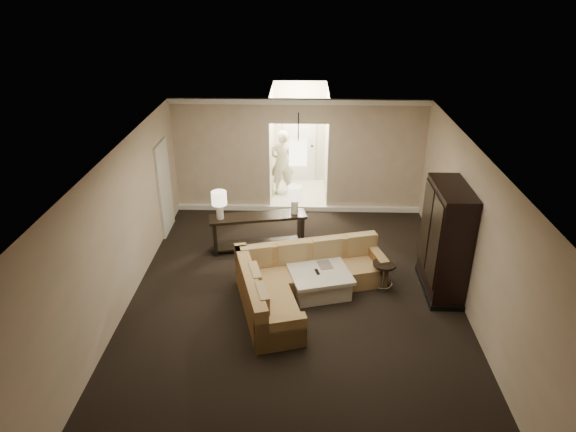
{
  "coord_description": "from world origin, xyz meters",
  "views": [
    {
      "loc": [
        0.11,
        -7.66,
        5.47
      ],
      "look_at": [
        -0.17,
        1.2,
        1.17
      ],
      "focal_mm": 32.0,
      "sensor_mm": 36.0,
      "label": 1
    }
  ],
  "objects_px": {
    "coffee_table": "(319,280)",
    "person": "(282,159)",
    "drink_table": "(384,270)",
    "console_table": "(258,229)",
    "sectional_sofa": "(299,281)",
    "armoire": "(445,242)"
  },
  "relations": [
    {
      "from": "coffee_table",
      "to": "armoire",
      "type": "xyz_separation_m",
      "value": [
        2.26,
        0.12,
        0.77
      ]
    },
    {
      "from": "console_table",
      "to": "drink_table",
      "type": "distance_m",
      "value": 2.87
    },
    {
      "from": "coffee_table",
      "to": "drink_table",
      "type": "relative_size",
      "value": 2.45
    },
    {
      "from": "armoire",
      "to": "person",
      "type": "distance_m",
      "value": 5.47
    },
    {
      "from": "coffee_table",
      "to": "person",
      "type": "bearing_deg",
      "value": 100.86
    },
    {
      "from": "sectional_sofa",
      "to": "coffee_table",
      "type": "bearing_deg",
      "value": 14.59
    },
    {
      "from": "coffee_table",
      "to": "console_table",
      "type": "bearing_deg",
      "value": 128.86
    },
    {
      "from": "drink_table",
      "to": "armoire",
      "type": "bearing_deg",
      "value": 0.72
    },
    {
      "from": "sectional_sofa",
      "to": "person",
      "type": "bearing_deg",
      "value": 80.86
    },
    {
      "from": "sectional_sofa",
      "to": "coffee_table",
      "type": "distance_m",
      "value": 0.44
    },
    {
      "from": "sectional_sofa",
      "to": "person",
      "type": "distance_m",
      "value": 4.88
    },
    {
      "from": "coffee_table",
      "to": "drink_table",
      "type": "height_order",
      "value": "drink_table"
    },
    {
      "from": "armoire",
      "to": "coffee_table",
      "type": "bearing_deg",
      "value": -176.99
    },
    {
      "from": "sectional_sofa",
      "to": "console_table",
      "type": "distance_m",
      "value": 1.99
    },
    {
      "from": "console_table",
      "to": "person",
      "type": "xyz_separation_m",
      "value": [
        0.38,
        3.04,
        0.5
      ]
    },
    {
      "from": "console_table",
      "to": "drink_table",
      "type": "height_order",
      "value": "console_table"
    },
    {
      "from": "sectional_sofa",
      "to": "console_table",
      "type": "bearing_deg",
      "value": 101.31
    },
    {
      "from": "coffee_table",
      "to": "armoire",
      "type": "bearing_deg",
      "value": 3.01
    },
    {
      "from": "sectional_sofa",
      "to": "console_table",
      "type": "xyz_separation_m",
      "value": [
        -0.88,
        1.78,
        0.14
      ]
    },
    {
      "from": "coffee_table",
      "to": "sectional_sofa",
      "type": "bearing_deg",
      "value": -150.24
    },
    {
      "from": "console_table",
      "to": "drink_table",
      "type": "xyz_separation_m",
      "value": [
        2.47,
        -1.46,
        -0.08
      ]
    },
    {
      "from": "coffee_table",
      "to": "armoire",
      "type": "relative_size",
      "value": 0.64
    }
  ]
}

